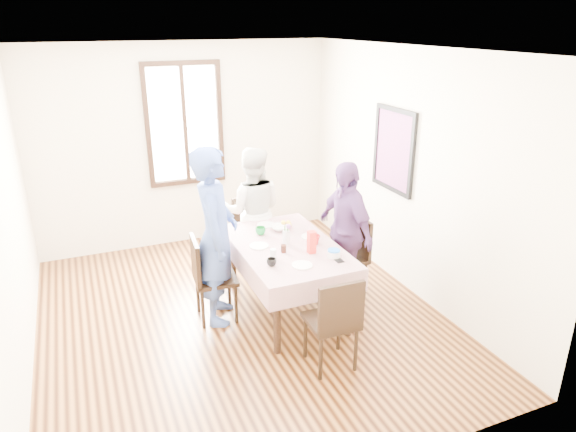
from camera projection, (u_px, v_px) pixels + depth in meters
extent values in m
plane|color=black|center=(241.00, 317.00, 5.47)|extent=(4.50, 4.50, 0.00)
plane|color=#F0E4C5|center=(186.00, 146.00, 6.92)|extent=(4.00, 0.00, 4.00)
plane|color=#F0E4C5|center=(409.00, 173.00, 5.71)|extent=(0.00, 4.50, 4.50)
cube|color=black|center=(184.00, 124.00, 6.80)|extent=(1.02, 0.06, 1.62)
cube|color=white|center=(184.00, 124.00, 6.81)|extent=(0.90, 0.02, 1.50)
cube|color=red|center=(394.00, 150.00, 5.89)|extent=(0.04, 0.76, 0.96)
cube|color=black|center=(286.00, 278.00, 5.48)|extent=(0.88, 1.49, 0.75)
cube|color=#4F0514|center=(286.00, 245.00, 5.35)|extent=(1.00, 1.61, 0.01)
cube|color=black|center=(215.00, 278.00, 5.31)|extent=(0.45, 0.45, 0.91)
cube|color=black|center=(345.00, 258.00, 5.76)|extent=(0.43, 0.43, 0.91)
cube|color=black|center=(254.00, 236.00, 6.34)|extent=(0.43, 0.43, 0.91)
cube|color=black|center=(331.00, 320.00, 4.57)|extent=(0.43, 0.43, 0.91)
imported|color=#374F97|center=(215.00, 237.00, 5.15)|extent=(0.63, 0.78, 1.84)
imported|color=silver|center=(254.00, 212.00, 6.21)|extent=(0.92, 0.82, 1.57)
imported|color=#5A366E|center=(345.00, 231.00, 5.64)|extent=(0.46, 0.95, 1.57)
imported|color=black|center=(272.00, 262.00, 4.88)|extent=(0.13, 0.13, 0.07)
imported|color=red|center=(315.00, 240.00, 5.35)|extent=(0.15, 0.15, 0.10)
imported|color=#0C7226|center=(260.00, 231.00, 5.58)|extent=(0.14, 0.14, 0.09)
imported|color=white|center=(281.00, 228.00, 5.71)|extent=(0.26, 0.26, 0.05)
cube|color=red|center=(312.00, 242.00, 5.13)|extent=(0.07, 0.07, 0.23)
cylinder|color=white|center=(334.00, 254.00, 5.06)|extent=(0.13, 0.13, 0.07)
cylinder|color=black|center=(284.00, 249.00, 5.17)|extent=(0.06, 0.06, 0.08)
cylinder|color=silver|center=(273.00, 253.00, 5.04)|extent=(0.06, 0.06, 0.09)
cube|color=black|center=(338.00, 260.00, 5.01)|extent=(0.07, 0.14, 0.01)
cylinder|color=silver|center=(286.00, 237.00, 5.34)|extent=(0.07, 0.07, 0.15)
cylinder|color=white|center=(259.00, 246.00, 5.31)|extent=(0.20, 0.20, 0.01)
cylinder|color=white|center=(310.00, 237.00, 5.53)|extent=(0.20, 0.20, 0.01)
cylinder|color=white|center=(266.00, 225.00, 5.85)|extent=(0.20, 0.20, 0.01)
cylinder|color=white|center=(302.00, 265.00, 4.89)|extent=(0.20, 0.20, 0.01)
cylinder|color=blue|center=(334.00, 250.00, 5.05)|extent=(0.12, 0.12, 0.01)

